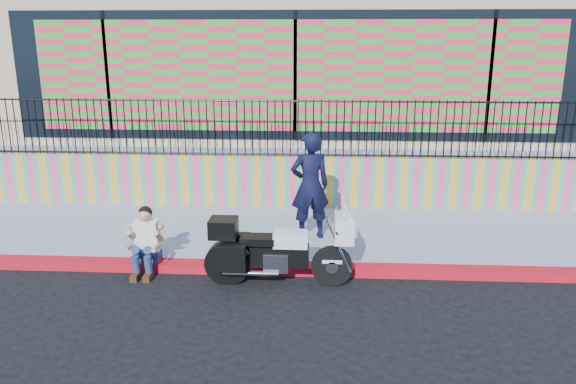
{
  "coord_description": "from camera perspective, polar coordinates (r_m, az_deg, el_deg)",
  "views": [
    {
      "loc": [
        0.55,
        -8.39,
        3.68
      ],
      "look_at": [
        0.01,
        1.2,
        1.03
      ],
      "focal_mm": 35.0,
      "sensor_mm": 36.0,
      "label": 1
    }
  ],
  "objects": [
    {
      "name": "ground",
      "position": [
        9.18,
        -0.48,
        -8.2
      ],
      "size": [
        90.0,
        90.0,
        0.0
      ],
      "primitive_type": "plane",
      "color": "black",
      "rests_on": "ground"
    },
    {
      "name": "red_curb",
      "position": [
        9.15,
        -0.48,
        -7.77
      ],
      "size": [
        16.0,
        0.3,
        0.15
      ],
      "primitive_type": "cube",
      "color": "red",
      "rests_on": "ground"
    },
    {
      "name": "sidewalk",
      "position": [
        10.68,
        0.1,
        -4.28
      ],
      "size": [
        16.0,
        3.0,
        0.15
      ],
      "primitive_type": "cube",
      "color": "#979DB5",
      "rests_on": "ground"
    },
    {
      "name": "mural_wall",
      "position": [
        12.03,
        0.52,
        1.09
      ],
      "size": [
        16.0,
        0.2,
        1.1
      ],
      "primitive_type": "cube",
      "color": "#FF4374",
      "rests_on": "sidewalk"
    },
    {
      "name": "metal_fence",
      "position": [
        11.8,
        0.53,
        6.51
      ],
      "size": [
        15.8,
        0.04,
        1.2
      ],
      "primitive_type": null,
      "color": "black",
      "rests_on": "mural_wall"
    },
    {
      "name": "elevated_platform",
      "position": [
        17.03,
        1.34,
        5.1
      ],
      "size": [
        16.0,
        10.0,
        1.25
      ],
      "primitive_type": "cube",
      "color": "#979DB5",
      "rests_on": "ground"
    },
    {
      "name": "storefront_building",
      "position": [
        16.54,
        1.37,
        13.94
      ],
      "size": [
        14.0,
        8.06,
        4.0
      ],
      "color": "tan",
      "rests_on": "elevated_platform"
    },
    {
      "name": "police_motorcycle",
      "position": [
        8.58,
        -1.17,
        -5.75
      ],
      "size": [
        2.23,
        0.74,
        1.39
      ],
      "color": "black",
      "rests_on": "ground"
    },
    {
      "name": "police_officer",
      "position": [
        10.02,
        2.25,
        0.63
      ],
      "size": [
        0.81,
        0.64,
        1.95
      ],
      "primitive_type": "imported",
      "rotation": [
        0.0,
        0.0,
        3.41
      ],
      "color": "black",
      "rests_on": "sidewalk"
    },
    {
      "name": "seated_man",
      "position": [
        9.28,
        -14.33,
        -5.44
      ],
      "size": [
        0.54,
        0.71,
        1.06
      ],
      "color": "navy",
      "rests_on": "ground"
    }
  ]
}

